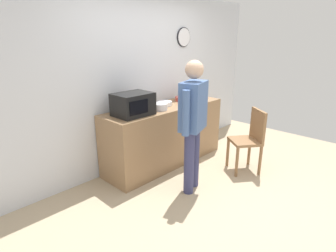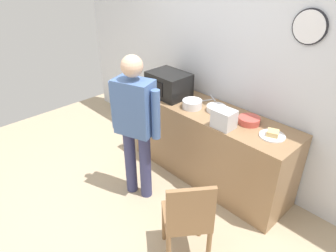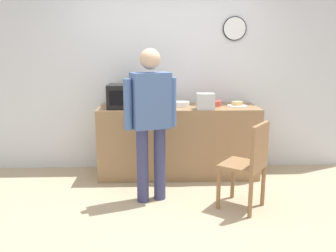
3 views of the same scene
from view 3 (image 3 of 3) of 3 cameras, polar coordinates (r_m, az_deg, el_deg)
name	(u,v)px [view 3 (image 3 of 3)]	position (r m, az deg, el deg)	size (l,w,h in m)	color
ground_plane	(170,215)	(3.77, 0.29, -14.07)	(6.00, 6.00, 0.00)	tan
back_wall	(166,76)	(4.99, -0.38, 8.02)	(5.40, 0.13, 2.60)	silver
kitchen_counter	(178,141)	(4.76, 1.67, -2.42)	(2.08, 0.62, 0.93)	#93704C
microwave	(128,96)	(4.60, -6.49, 4.79)	(0.50, 0.39, 0.30)	black
sandwich_plate	(237,105)	(4.77, 10.99, 3.33)	(0.26, 0.26, 0.07)	white
salad_bowl	(162,104)	(4.55, -0.89, 3.48)	(0.23, 0.23, 0.10)	white
cereal_bowl	(213,103)	(4.77, 7.19, 3.65)	(0.23, 0.23, 0.07)	#C64C42
mixing_bowl	(181,104)	(4.70, 2.09, 3.57)	(0.22, 0.22, 0.06)	white
toaster	(205,101)	(4.48, 6.00, 3.95)	(0.22, 0.18, 0.20)	silver
fork_utensil	(162,103)	(4.94, -1.00, 3.67)	(0.17, 0.02, 0.01)	silver
spoon_utensil	(161,104)	(4.83, -1.09, 3.46)	(0.17, 0.02, 0.01)	silver
person_standing	(151,114)	(3.83, -2.79, 1.85)	(0.56, 0.36, 1.68)	navy
wooden_chair	(249,162)	(3.81, 12.86, -5.62)	(0.56, 0.56, 0.94)	olive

